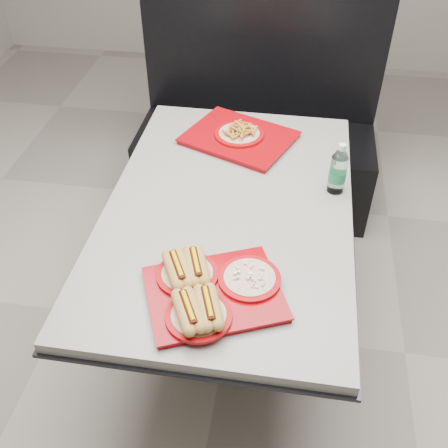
% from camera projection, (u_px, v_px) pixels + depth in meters
% --- Properties ---
extents(ground, '(6.00, 6.00, 0.00)m').
position_uv_depth(ground, '(228.00, 331.00, 2.43)').
color(ground, gray).
rests_on(ground, ground).
extents(diner_table, '(0.92, 1.42, 0.75)m').
position_uv_depth(diner_table, '(229.00, 238.00, 2.04)').
color(diner_table, black).
rests_on(diner_table, ground).
extents(booth_bench, '(1.30, 0.57, 1.35)m').
position_uv_depth(booth_bench, '(257.00, 133.00, 2.98)').
color(booth_bench, black).
rests_on(booth_bench, ground).
extents(tray_near, '(0.49, 0.45, 0.09)m').
position_uv_depth(tray_near, '(208.00, 290.00, 1.58)').
color(tray_near, '#8D0309').
rests_on(tray_near, diner_table).
extents(tray_far, '(0.53, 0.48, 0.09)m').
position_uv_depth(tray_far, '(239.00, 135.00, 2.26)').
color(tray_far, '#8D0309').
rests_on(tray_far, diner_table).
extents(water_bottle, '(0.07, 0.07, 0.21)m').
position_uv_depth(water_bottle, '(338.00, 171.00, 1.94)').
color(water_bottle, silver).
rests_on(water_bottle, diner_table).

